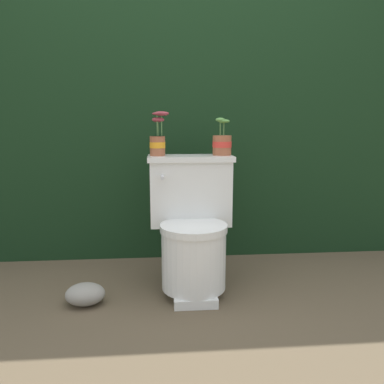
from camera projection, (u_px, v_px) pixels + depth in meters
The scene contains 6 objects.
ground_plane at pixel (188, 294), 2.04m from camera, with size 12.00×12.00×0.00m, color brown.
hedge_backdrop at pixel (179, 129), 2.77m from camera, with size 4.31×0.66×1.75m.
toilet at pixel (192, 227), 2.05m from camera, with size 0.48×0.50×0.74m.
potted_plant_left at pixel (158, 139), 2.08m from camera, with size 0.11×0.10×0.25m.
potted_plant_midleft at pixel (222, 143), 2.12m from camera, with size 0.11×0.11×0.21m.
garden_stone at pixel (85, 294), 1.91m from camera, with size 0.20×0.16×0.11m.
Camera 1 is at (-0.14, -1.90, 0.91)m, focal length 35.00 mm.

